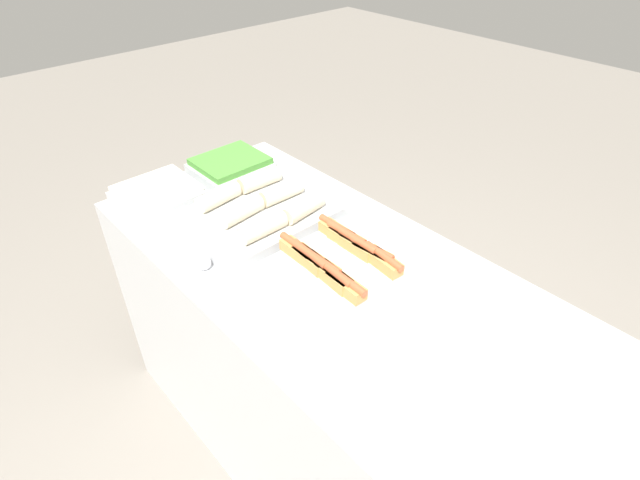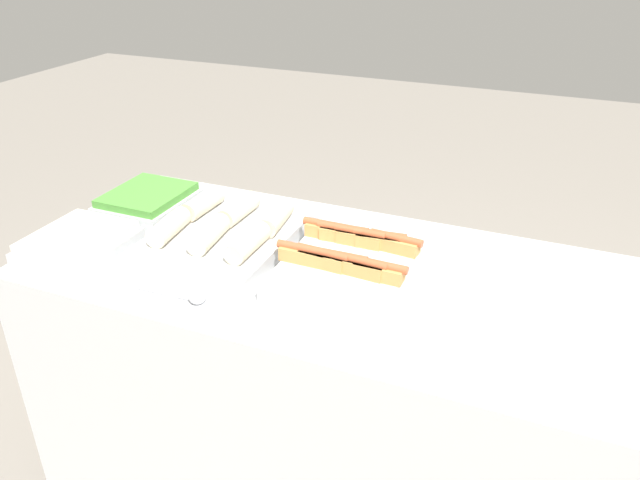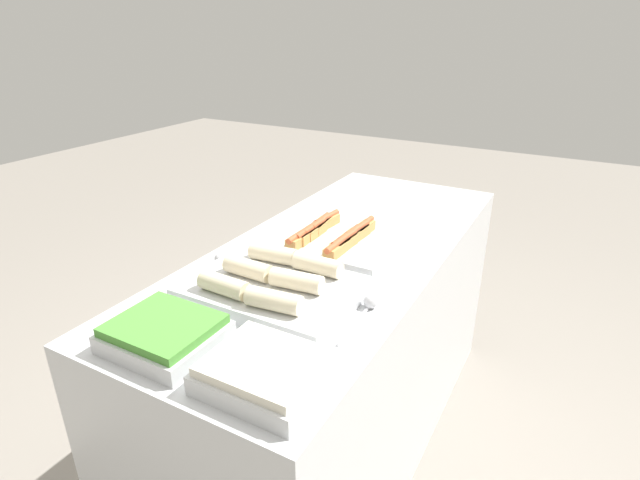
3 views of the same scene
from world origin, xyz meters
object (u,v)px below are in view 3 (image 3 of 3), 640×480
tray_wraps (273,286)px  serving_spoon_far (216,263)px  tray_side_front (265,372)px  serving_spoon_near (368,305)px  tray_hotdogs (332,242)px  tray_side_back (165,334)px

tray_wraps → serving_spoon_far: tray_wraps is taller
tray_side_front → serving_spoon_far: (0.42, 0.50, -0.02)m
serving_spoon_near → tray_hotdogs: bearing=42.2°
tray_side_back → serving_spoon_far: 0.46m
tray_side_front → tray_hotdogs: bearing=16.1°
tray_wraps → tray_hotdogs: bearing=0.0°
tray_hotdogs → tray_wraps: bearing=-180.0°
serving_spoon_far → tray_hotdogs: bearing=-42.8°
serving_spoon_far → tray_side_front: bearing=-130.1°
tray_wraps → tray_side_back: (-0.35, 0.11, -0.00)m
tray_wraps → tray_side_back: size_ratio=1.84×
tray_side_front → serving_spoon_near: bearing=-10.5°
tray_wraps → tray_side_front: size_ratio=1.84×
tray_hotdogs → tray_side_back: bearing=171.7°
tray_hotdogs → tray_wraps: (-0.38, -0.00, 0.00)m
serving_spoon_far → tray_wraps: bearing=-104.4°
tray_hotdogs → tray_side_back: (-0.73, 0.11, -0.00)m
tray_hotdogs → serving_spoon_far: size_ratio=1.75×
tray_hotdogs → tray_wraps: 0.38m
tray_hotdogs → tray_side_back: 0.74m
tray_hotdogs → serving_spoon_near: tray_hotdogs is taller
tray_wraps → tray_side_back: bearing=162.8°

